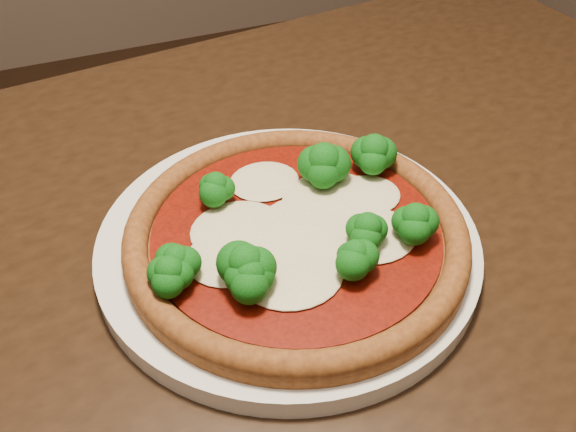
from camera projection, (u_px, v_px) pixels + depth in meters
name	position (u px, v px, depth m)	size (l,w,h in m)	color
dining_table	(253.00, 337.00, 0.60)	(1.30, 0.93, 0.75)	black
plate	(288.00, 243.00, 0.54)	(0.32, 0.32, 0.02)	silver
pizza	(297.00, 231.00, 0.52)	(0.28, 0.28, 0.06)	brown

